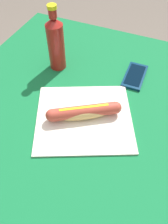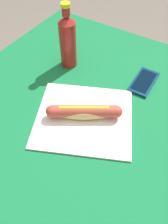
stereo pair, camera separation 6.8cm
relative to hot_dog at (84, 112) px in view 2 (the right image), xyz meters
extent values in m
plane|color=#6B6056|center=(-0.01, -0.02, -0.78)|extent=(6.00, 6.00, 0.00)
cylinder|color=brown|center=(0.37, -0.42, -0.42)|extent=(0.07, 0.07, 0.71)
cube|color=brown|center=(-0.01, -0.02, -0.05)|extent=(0.93, 0.96, 0.03)
cube|color=#146B38|center=(-0.01, -0.02, -0.03)|extent=(0.99, 1.02, 0.00)
cube|color=silver|center=(0.00, 0.00, -0.03)|extent=(0.38, 0.37, 0.01)
ellipsoid|color=#DBB26B|center=(0.00, 0.00, 0.00)|extent=(0.18, 0.14, 0.04)
cylinder|color=#B24233|center=(0.00, 0.00, 0.00)|extent=(0.19, 0.14, 0.04)
sphere|color=#B24233|center=(0.08, 0.05, 0.00)|extent=(0.04, 0.04, 0.04)
sphere|color=#B24233|center=(-0.08, -0.05, 0.00)|extent=(0.04, 0.04, 0.04)
cube|color=yellow|center=(0.00, 0.00, 0.02)|extent=(0.13, 0.09, 0.00)
cube|color=#0A2D4C|center=(-0.10, -0.25, -0.03)|extent=(0.07, 0.14, 0.01)
cube|color=black|center=(-0.10, -0.25, -0.02)|extent=(0.06, 0.12, 0.00)
cylinder|color=maroon|center=(0.19, -0.20, 0.06)|extent=(0.06, 0.06, 0.17)
cone|color=maroon|center=(0.19, -0.20, 0.15)|extent=(0.06, 0.06, 0.02)
cylinder|color=maroon|center=(0.19, -0.20, 0.18)|extent=(0.03, 0.03, 0.03)
cylinder|color=yellow|center=(0.19, -0.20, 0.20)|extent=(0.03, 0.03, 0.01)
camera|label=1|loc=(-0.17, 0.40, 0.53)|focal=35.69mm
camera|label=2|loc=(-0.23, 0.36, 0.53)|focal=35.69mm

